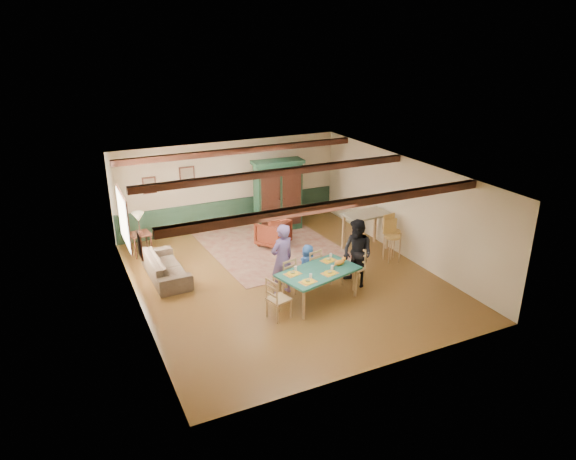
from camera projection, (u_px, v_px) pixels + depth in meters
name	position (u px, v px, depth m)	size (l,w,h in m)	color
floor	(285.00, 278.00, 12.71)	(8.00, 8.00, 0.00)	brown
wall_back	(230.00, 185.00, 15.60)	(7.00, 0.02, 2.70)	beige
wall_left	(135.00, 253.00, 10.83)	(0.02, 8.00, 2.70)	beige
wall_right	(405.00, 208.00, 13.62)	(0.02, 8.00, 2.70)	beige
ceiling	(285.00, 173.00, 11.74)	(7.00, 8.00, 0.02)	silver
wainscot_back	(231.00, 213.00, 15.91)	(6.95, 0.03, 0.90)	#1A3122
ceiling_beam_front	(336.00, 205.00, 9.83)	(6.95, 0.16, 0.16)	black
ceiling_beam_mid	(278.00, 172.00, 12.11)	(6.95, 0.16, 0.16)	black
ceiling_beam_back	(240.00, 151.00, 14.30)	(6.95, 0.16, 0.16)	black
window_left	(123.00, 219.00, 12.21)	(0.06, 1.60, 1.30)	white
picture_left_wall	(140.00, 245.00, 10.19)	(0.04, 0.42, 0.52)	gray
picture_back_a	(187.00, 176.00, 14.89)	(0.45, 0.04, 0.55)	gray
picture_back_b	(149.00, 185.00, 14.51)	(0.38, 0.04, 0.48)	gray
dining_table	(318.00, 286.00, 11.54)	(1.80, 1.00, 0.75)	#1E5F4F
dining_chair_far_left	(284.00, 276.00, 11.77)	(0.42, 0.44, 0.95)	#9F7C4F
dining_chair_far_right	(310.00, 267.00, 12.25)	(0.42, 0.44, 0.95)	#9F7C4F
dining_chair_end_left	(279.00, 298.00, 10.81)	(0.42, 0.44, 0.95)	#9F7C4F
dining_chair_end_right	(354.00, 268.00, 12.19)	(0.42, 0.44, 0.95)	#9F7C4F
person_man	(282.00, 260.00, 11.69)	(0.63, 0.41, 1.72)	#644F88
person_woman	(357.00, 253.00, 12.12)	(0.80, 0.62, 1.65)	black
person_child	(308.00, 264.00, 12.30)	(0.49, 0.32, 1.00)	#2957A7
cat	(339.00, 262.00, 11.63)	(0.36, 0.14, 0.18)	orange
place_setting_near_left	(308.00, 280.00, 10.87)	(0.40, 0.30, 0.11)	yellow
place_setting_near_center	(330.00, 271.00, 11.26)	(0.40, 0.30, 0.11)	yellow
place_setting_far_left	(293.00, 272.00, 11.23)	(0.40, 0.30, 0.11)	yellow
place_setting_far_right	(329.00, 259.00, 11.89)	(0.40, 0.30, 0.11)	yellow
area_rug	(272.00, 247.00, 14.58)	(3.40, 4.03, 0.01)	tan
armoire	(278.00, 195.00, 15.52)	(1.53, 0.61, 2.17)	#153624
armchair	(273.00, 233.00, 14.57)	(0.80, 0.82, 0.75)	#43140D
sofa	(166.00, 267.00, 12.66)	(2.05, 0.80, 0.60)	#3F3327
end_table	(141.00, 244.00, 13.95)	(0.52, 0.52, 0.64)	black
table_lamp	(139.00, 223.00, 13.73)	(0.32, 0.32, 0.58)	tan
counter_table	(366.00, 231.00, 14.27)	(1.26, 0.74, 1.05)	#B8B08F
bar_stool_left	(392.00, 241.00, 13.48)	(0.40, 0.44, 1.13)	tan
bar_stool_right	(392.00, 236.00, 13.77)	(0.41, 0.45, 1.16)	tan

